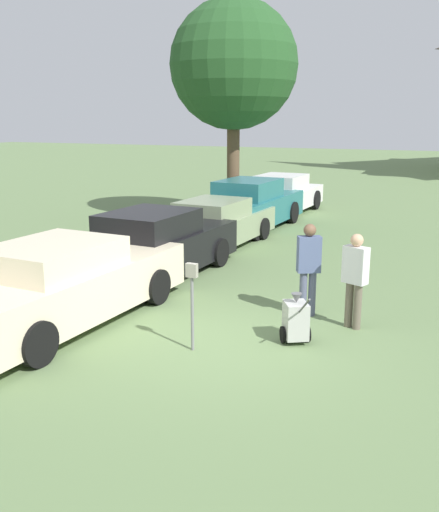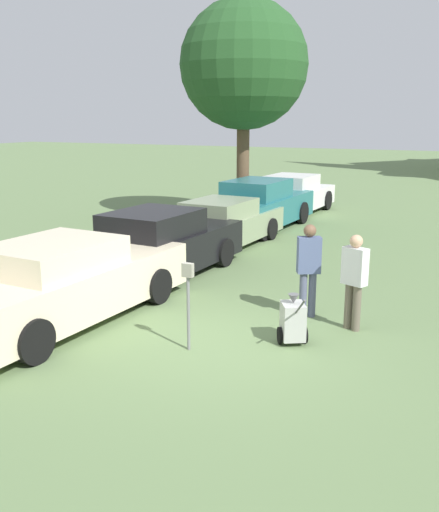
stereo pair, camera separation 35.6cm
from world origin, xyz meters
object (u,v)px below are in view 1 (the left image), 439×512
Objects in this scene: parked_car_cream at (61,285)px; parked_car_white at (282,195)px; parked_car_sage at (215,225)px; equipment_cart at (296,320)px; parking_meter at (192,291)px; person_worker at (309,264)px; parked_car_black at (153,247)px; person_supervisor at (355,275)px; parked_car_teal at (250,206)px.

parked_car_cream reaches higher than parked_car_white.
equipment_cart is at bearing -52.66° from parked_car_sage.
equipment_cart is at bearing 34.16° from parking_meter.
person_worker is (1.26, 2.31, 0.01)m from parking_meter.
parked_car_black is 1.05× the size of parked_car_white.
parked_car_teal is at bearing -36.02° from person_supervisor.
person_worker is 0.95m from person_supervisor.
parked_car_sage is 6.18m from person_worker.
parked_car_cream is at bearing -86.73° from parked_car_black.
parked_car_black reaches higher than parked_car_white.
parked_car_cream is at bearing 0.55° from person_worker.
parked_car_white is 4.86× the size of equipment_cart.
equipment_cart is (4.11, -6.08, -0.25)m from parked_car_sage.
parked_car_cream is at bearing -86.73° from parked_car_sage.
parked_car_white is (-0.00, 9.96, -0.03)m from parked_car_black.
equipment_cart is at bearing -28.36° from parked_car_black.
parked_car_sage is 0.91× the size of parked_car_teal.
parking_meter is at bearing -75.39° from parked_car_white.
person_worker reaches higher than parked_car_cream.
parked_car_sage is 7.00m from person_supervisor.
person_supervisor reaches higher than parked_car_sage.
equipment_cart is (4.11, -12.49, -0.30)m from parked_car_white.
parked_car_black is 4.42m from parking_meter.
person_worker reaches higher than person_supervisor.
parked_car_sage is at bearing 93.27° from parked_car_black.
parked_car_cream is at bearing 42.87° from person_supervisor.
person_worker is at bearing 31.36° from parked_car_cream.
parking_meter is at bearing -49.05° from parked_car_black.
parked_car_teal is 1.11× the size of parked_car_white.
person_supervisor is at bearing 24.63° from equipment_cart.
parked_car_cream reaches higher than parking_meter.
person_supervisor is at bearing 43.04° from parking_meter.
parked_car_black is 3.56× the size of parking_meter.
person_supervisor reaches higher than parked_car_teal.
parked_car_cream is 3.18× the size of person_supervisor.
parked_car_white is (-0.00, 13.25, -0.02)m from parked_car_cream.
equipment_cart is at bearing -62.06° from parked_car_teal.
parked_car_black is at bearing 93.27° from parked_car_cream.
parked_car_teal is (-0.00, 6.42, 0.04)m from parked_car_black.
parking_meter is 2.95m from person_supervisor.
person_supervisor is (2.16, 2.01, -0.03)m from parking_meter.
parked_car_white is 13.16m from equipment_cart.
parked_car_black is 5.09× the size of equipment_cart.
parked_car_teal is 3.78× the size of parking_meter.
parked_car_teal is 9.86m from equipment_cart.
person_supervisor is at bearing 134.02° from person_worker.
parked_car_teal is at bearing 93.27° from parked_car_cream.
parked_car_teal is 3.54m from parked_car_white.
parked_car_black is 0.94× the size of parked_car_teal.
person_worker is (3.95, -4.73, 0.36)m from parked_car_sage.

